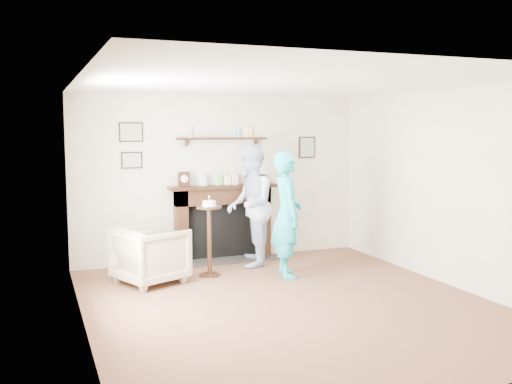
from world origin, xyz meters
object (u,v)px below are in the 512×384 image
man (250,265)px  woman (286,276)px  armchair (151,283)px  pedestal_table (209,227)px

man → woman: 0.80m
armchair → woman: 1.82m
pedestal_table → armchair: bearing=-175.3°
man → pedestal_table: (-0.72, -0.35, 0.68)m
woman → pedestal_table: size_ratio=1.54×
armchair → woman: size_ratio=0.47×
armchair → woman: (1.78, -0.34, 0.00)m
armchair → woman: woman is taller
armchair → pedestal_table: pedestal_table is taller
armchair → woman: bearing=-124.2°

